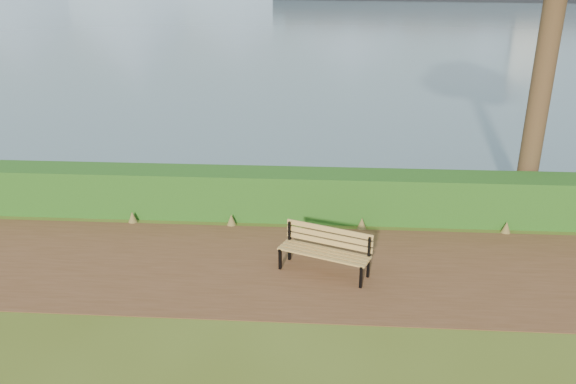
{
  "coord_description": "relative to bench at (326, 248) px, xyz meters",
  "views": [
    {
      "loc": [
        0.8,
        -8.52,
        4.86
      ],
      "look_at": [
        0.14,
        1.2,
        1.1
      ],
      "focal_mm": 35.0,
      "sensor_mm": 36.0,
      "label": 1
    }
  ],
  "objects": [
    {
      "name": "ground",
      "position": [
        -0.86,
        -0.22,
        -0.46
      ],
      "size": [
        140.0,
        140.0,
        0.0
      ],
      "primitive_type": "plane",
      "color": "#464F16",
      "rests_on": "ground"
    },
    {
      "name": "path",
      "position": [
        -0.86,
        0.08,
        -0.46
      ],
      "size": [
        40.0,
        3.4,
        0.01
      ],
      "primitive_type": "cube",
      "color": "#55341D",
      "rests_on": "ground"
    },
    {
      "name": "hedge",
      "position": [
        -0.86,
        2.38,
        0.04
      ],
      "size": [
        32.0,
        0.85,
        1.0
      ],
      "primitive_type": "cube",
      "color": "#1D4513",
      "rests_on": "ground"
    },
    {
      "name": "bench",
      "position": [
        0.0,
        0.0,
        0.0
      ],
      "size": [
        1.65,
        1.01,
        0.8
      ],
      "rotation": [
        0.0,
        0.0,
        -0.38
      ],
      "color": "black",
      "rests_on": "ground"
    }
  ]
}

